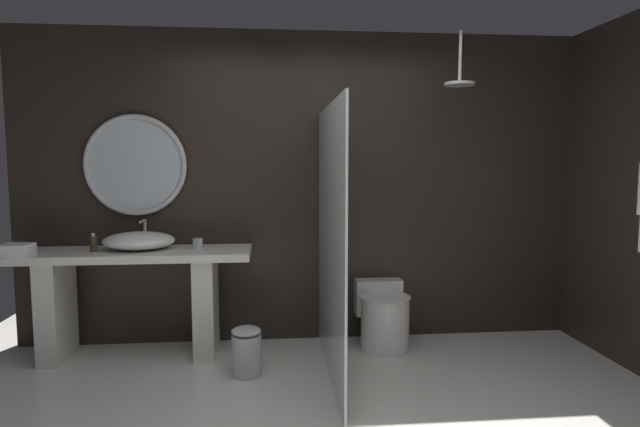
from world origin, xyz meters
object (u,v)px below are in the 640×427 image
Objects in this scene: tumbler_cup at (198,244)px; folded_hand_towel at (16,250)px; soap_dispenser at (94,243)px; rain_shower_head at (460,79)px; toilet at (383,316)px; vessel_sink at (139,241)px; waste_bin at (247,351)px; round_wall_mirror at (135,165)px.

tumbler_cup is 1.29m from folded_hand_towel.
rain_shower_head is at bearing -3.97° from soap_dispenser.
soap_dispenser is at bearing -179.28° from toilet.
vessel_sink reaches higher than folded_hand_towel.
rain_shower_head is 3.51m from folded_hand_towel.
waste_bin is at bearing -31.12° from vessel_sink.
toilet is (2.00, -0.25, -1.24)m from round_wall_mirror.
vessel_sink is 1.23m from waste_bin.
round_wall_mirror reaches higher than tumbler_cup.
round_wall_mirror is at bearing 46.79° from soap_dispenser.
soap_dispenser is 3.04m from rain_shower_head.
folded_hand_towel is (-2.77, -0.16, 0.62)m from toilet.
rain_shower_head is at bearing -1.03° from folded_hand_towel.
folded_hand_towel is at bearing -171.17° from tumbler_cup.
rain_shower_head reaches higher than vessel_sink.
rain_shower_head is at bearing -10.61° from round_wall_mirror.
round_wall_mirror reaches higher than waste_bin.
vessel_sink is 0.63m from round_wall_mirror.
vessel_sink is 2.64× the size of folded_hand_towel.
vessel_sink is at bearing 14.01° from folded_hand_towel.
soap_dispenser is 0.71m from round_wall_mirror.
vessel_sink is 2.05m from toilet.
round_wall_mirror is at bearing 28.24° from folded_hand_towel.
rain_shower_head reaches higher than soap_dispenser.
vessel_sink reaches higher than waste_bin.
tumbler_cup is 0.14× the size of toilet.
rain_shower_head reaches higher than folded_hand_towel.
soap_dispenser is 1.44m from waste_bin.
soap_dispenser is 0.17× the size of round_wall_mirror.
vessel_sink is at bearing 173.83° from rain_shower_head.
toilet is 2.81× the size of folded_hand_towel.
folded_hand_towel is at bearing -151.76° from round_wall_mirror.
tumbler_cup is at bearing 128.16° from waste_bin.
tumbler_cup is (0.45, -0.01, -0.03)m from vessel_sink.
tumbler_cup is 0.95m from waste_bin.
tumbler_cup is at bearing -0.93° from vessel_sink.
toilet reaches higher than waste_bin.
waste_bin is (0.85, -0.51, -0.73)m from vessel_sink.
toilet is 1.65× the size of waste_bin.
folded_hand_towel reaches higher than waste_bin.
soap_dispenser reaches higher than toilet.
rain_shower_head is 0.69× the size of toilet.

